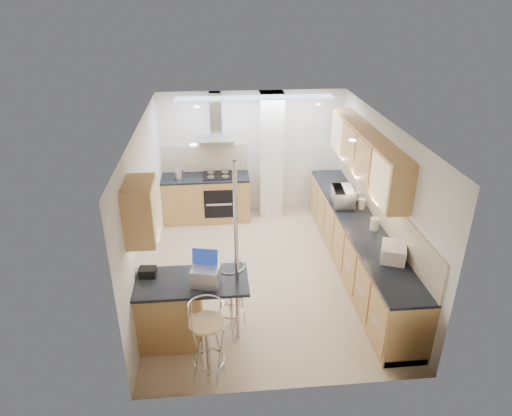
{
  "coord_description": "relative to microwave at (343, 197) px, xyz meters",
  "views": [
    {
      "loc": [
        -0.74,
        -6.23,
        4.23
      ],
      "look_at": [
        -0.13,
        0.2,
        1.11
      ],
      "focal_mm": 32.0,
      "sensor_mm": 36.0,
      "label": 1
    }
  ],
  "objects": [
    {
      "name": "microwave",
      "position": [
        0.0,
        0.0,
        0.0
      ],
      "size": [
        0.4,
        0.56,
        0.29
      ],
      "primitive_type": "imported",
      "rotation": [
        0.0,
        0.0,
        1.47
      ],
      "color": "silver",
      "rests_on": "right_counter"
    },
    {
      "name": "bar_stool_end",
      "position": [
        -1.98,
        -1.78,
        -0.58
      ],
      "size": [
        0.51,
        0.51,
        0.97
      ],
      "primitive_type": null,
      "rotation": [
        0.0,
        0.0,
        1.21
      ],
      "color": "tan",
      "rests_on": "ground"
    },
    {
      "name": "peninsula",
      "position": [
        -2.51,
        -2.04,
        -0.59
      ],
      "size": [
        1.47,
        0.72,
        0.94
      ],
      "color": "#AC8445",
      "rests_on": "ground"
    },
    {
      "name": "kettle",
      "position": [
        -2.82,
        1.38,
        -0.04
      ],
      "size": [
        0.16,
        0.16,
        0.22
      ],
      "primitive_type": "cylinder",
      "color": "#B4B6B9",
      "rests_on": "back_counter"
    },
    {
      "name": "bag",
      "position": [
        -3.03,
        -1.89,
        -0.07
      ],
      "size": [
        0.22,
        0.17,
        0.12
      ],
      "primitive_type": "cube",
      "rotation": [
        0.0,
        0.0,
        -0.05
      ],
      "color": "black",
      "rests_on": "peninsula"
    },
    {
      "name": "bread_bin",
      "position": [
        0.21,
        -1.76,
        -0.04
      ],
      "size": [
        0.44,
        0.49,
        0.21
      ],
      "primitive_type": "cube",
      "rotation": [
        0.0,
        0.0,
        -0.38
      ],
      "color": "silver",
      "rests_on": "right_counter"
    },
    {
      "name": "jar_b",
      "position": [
        0.29,
        0.15,
        -0.07
      ],
      "size": [
        0.14,
        0.14,
        0.16
      ],
      "primitive_type": "cylinder",
      "rotation": [
        0.0,
        0.0,
        -0.41
      ],
      "color": "silver",
      "rests_on": "right_counter"
    },
    {
      "name": "laptop",
      "position": [
        -2.3,
        -2.14,
        -0.01
      ],
      "size": [
        0.38,
        0.32,
        0.23
      ],
      "primitive_type": "cube",
      "rotation": [
        0.0,
        0.0,
        -0.23
      ],
      "color": "#A9ABB1",
      "rests_on": "peninsula"
    },
    {
      "name": "ground",
      "position": [
        -1.38,
        -0.59,
        -1.06
      ],
      "size": [
        4.8,
        4.8,
        0.0
      ],
      "primitive_type": "plane",
      "color": "tan",
      "rests_on": "ground"
    },
    {
      "name": "right_counter",
      "position": [
        0.12,
        -0.59,
        -0.6
      ],
      "size": [
        0.63,
        4.4,
        0.92
      ],
      "color": "#AC8445",
      "rests_on": "ground"
    },
    {
      "name": "bar_stool_near",
      "position": [
        -2.3,
        -2.69,
        -0.53
      ],
      "size": [
        0.45,
        0.45,
        1.06
      ],
      "primitive_type": null,
      "rotation": [
        0.0,
        0.0,
        0.04
      ],
      "color": "tan",
      "rests_on": "ground"
    },
    {
      "name": "back_counter",
      "position": [
        -2.33,
        1.51,
        -0.6
      ],
      "size": [
        1.7,
        0.63,
        0.92
      ],
      "color": "#AC8445",
      "rests_on": "ground"
    },
    {
      "name": "jar_d",
      "position": [
        0.25,
        -1.71,
        -0.07
      ],
      "size": [
        0.13,
        0.13,
        0.15
      ],
      "primitive_type": "cylinder",
      "rotation": [
        0.0,
        0.0,
        0.41
      ],
      "color": "silver",
      "rests_on": "right_counter"
    },
    {
      "name": "jar_c",
      "position": [
        0.24,
        -0.91,
        -0.05
      ],
      "size": [
        0.18,
        0.18,
        0.18
      ],
      "primitive_type": "cylinder",
      "rotation": [
        0.0,
        0.0,
        -0.34
      ],
      "color": "#B4B090",
      "rests_on": "right_counter"
    },
    {
      "name": "jar_a",
      "position": [
        0.26,
        -0.19,
        -0.06
      ],
      "size": [
        0.14,
        0.14,
        0.17
      ],
      "primitive_type": "cylinder",
      "rotation": [
        0.0,
        0.0,
        -0.17
      ],
      "color": "silver",
      "rests_on": "right_counter"
    },
    {
      "name": "room_shell",
      "position": [
        -1.06,
        -0.21,
        0.48
      ],
      "size": [
        3.64,
        4.84,
        2.51
      ],
      "color": "silver",
      "rests_on": "ground"
    }
  ]
}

